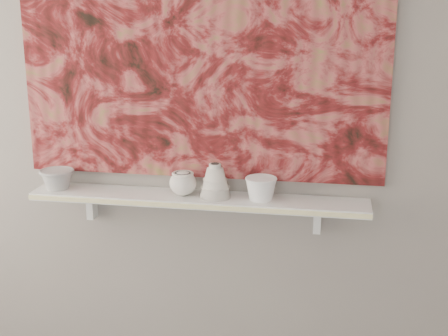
% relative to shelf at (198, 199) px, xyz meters
% --- Properties ---
extents(wall_back, '(3.60, 0.00, 3.60)m').
position_rel_shelf_xyz_m(wall_back, '(0.00, 0.09, 0.44)').
color(wall_back, gray).
rests_on(wall_back, floor).
extents(shelf, '(1.40, 0.18, 0.03)m').
position_rel_shelf_xyz_m(shelf, '(0.00, 0.00, 0.00)').
color(shelf, silver).
rests_on(shelf, wall_back).
extents(shelf_stripe, '(1.40, 0.01, 0.02)m').
position_rel_shelf_xyz_m(shelf_stripe, '(0.00, -0.09, 0.00)').
color(shelf_stripe, beige).
rests_on(shelf_stripe, shelf).
extents(bracket_left, '(0.03, 0.06, 0.12)m').
position_rel_shelf_xyz_m(bracket_left, '(-0.49, 0.06, -0.07)').
color(bracket_left, silver).
rests_on(bracket_left, wall_back).
extents(bracket_right, '(0.03, 0.06, 0.12)m').
position_rel_shelf_xyz_m(bracket_right, '(0.49, 0.06, -0.07)').
color(bracket_right, silver).
rests_on(bracket_right, wall_back).
extents(painting, '(1.50, 0.02, 1.10)m').
position_rel_shelf_xyz_m(painting, '(0.00, 0.08, 0.62)').
color(painting, maroon).
rests_on(painting, wall_back).
extents(house_motif, '(0.09, 0.00, 0.08)m').
position_rel_shelf_xyz_m(house_motif, '(0.45, 0.07, 0.32)').
color(house_motif, black).
rests_on(house_motif, painting).
extents(bowl_grey, '(0.17, 0.17, 0.08)m').
position_rel_shelf_xyz_m(bowl_grey, '(-0.61, 0.00, 0.06)').
color(bowl_grey, gray).
rests_on(bowl_grey, shelf).
extents(cup_cream, '(0.11, 0.11, 0.10)m').
position_rel_shelf_xyz_m(cup_cream, '(-0.06, 0.00, 0.07)').
color(cup_cream, silver).
rests_on(cup_cream, shelf).
extents(bell_vessel, '(0.17, 0.17, 0.14)m').
position_rel_shelf_xyz_m(bell_vessel, '(0.07, 0.00, 0.09)').
color(bell_vessel, beige).
rests_on(bell_vessel, shelf).
extents(bowl_white, '(0.17, 0.17, 0.09)m').
position_rel_shelf_xyz_m(bowl_white, '(0.26, 0.00, 0.06)').
color(bowl_white, white).
rests_on(bowl_white, shelf).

